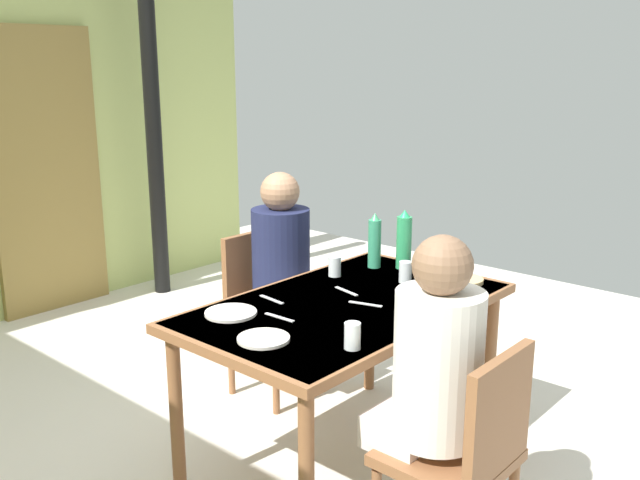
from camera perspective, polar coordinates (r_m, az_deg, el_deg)
ground_plane at (r=3.27m, az=-5.07°, el=-18.22°), size 7.11×7.11×0.00m
door_wooden at (r=5.30m, az=-21.39°, el=5.15°), size 0.80×0.05×2.00m
stove_pipe_column at (r=5.42m, az=-13.43°, el=8.93°), size 0.12×0.12×2.57m
dining_table at (r=3.03m, az=2.14°, el=-6.43°), size 1.44×0.86×0.76m
chair_near_diner at (r=2.48m, az=11.86°, el=-16.52°), size 0.40×0.40×0.87m
chair_far_diner at (r=3.78m, az=-4.48°, el=-5.14°), size 0.40×0.40×0.87m
person_near_diner at (r=2.41m, az=9.35°, el=-9.73°), size 0.30×0.37×0.77m
person_far_diner at (r=3.60m, az=-3.05°, el=-1.37°), size 0.30×0.37×0.77m
water_bottle_green_near at (r=3.48m, az=6.86°, el=-0.07°), size 0.08×0.08×0.30m
water_bottle_green_far at (r=3.49m, az=4.41°, el=-0.14°), size 0.06×0.06×0.28m
dinner_plate_near_left at (r=2.89m, az=-7.29°, el=-5.91°), size 0.21×0.21×0.01m
dinner_plate_near_right at (r=2.62m, az=-4.63°, el=-8.02°), size 0.20×0.20×0.01m
drinking_glass_by_near_diner at (r=3.35m, az=1.20°, el=-2.17°), size 0.06×0.06×0.10m
drinking_glass_by_far_diner at (r=2.52m, az=2.66°, el=-7.81°), size 0.06×0.06×0.10m
drinking_glass_spare_center at (r=3.28m, az=6.97°, el=-2.61°), size 0.06×0.06×0.10m
bread_plate_sliced at (r=3.34m, az=11.56°, el=-3.22°), size 0.19×0.19×0.02m
cutlery_knife_near at (r=3.14m, az=2.16°, el=-4.19°), size 0.05×0.15×0.00m
cutlery_fork_near at (r=2.98m, az=3.73°, el=-5.23°), size 0.06×0.15×0.00m
cutlery_knife_far at (r=2.83m, az=-3.28°, el=-6.29°), size 0.02×0.15×0.00m
cutlery_fork_far at (r=3.04m, az=-3.96°, el=-4.86°), size 0.03×0.15×0.00m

